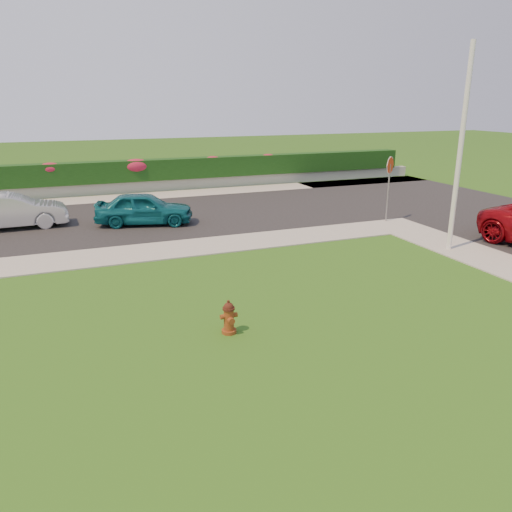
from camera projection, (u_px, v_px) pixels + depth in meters
name	position (u px, v px, depth m)	size (l,w,h in m)	color
ground	(381.00, 369.00, 9.19)	(120.00, 120.00, 0.00)	black
street_far	(70.00, 224.00, 19.89)	(26.00, 8.00, 0.04)	black
sidewalk_far	(40.00, 263.00, 15.10)	(24.00, 2.00, 0.04)	gray
curb_corner	(397.00, 226.00, 19.62)	(2.00, 2.00, 0.04)	gray
sidewalk_beyond	(149.00, 196.00, 25.73)	(34.00, 2.00, 0.04)	gray
retaining_wall	(144.00, 186.00, 26.98)	(34.00, 0.40, 0.60)	gray
hedge	(142.00, 170.00, 26.81)	(32.00, 0.90, 1.10)	black
fire_hydrant	(229.00, 318.00, 10.53)	(0.38, 0.36, 0.74)	#54200D
sedan_teal	(144.00, 208.00, 19.62)	(1.51, 3.75, 1.28)	#0C535F
sedan_silver	(11.00, 211.00, 19.01)	(1.41, 4.04, 1.33)	#AFB1B7
utility_pole	(460.00, 151.00, 15.58)	(0.16, 0.16, 6.46)	silver
stop_sign	(390.00, 173.00, 19.79)	(0.61, 0.41, 2.65)	slate
flower_clump_c	(50.00, 169.00, 25.03)	(1.19, 0.77, 0.60)	#BE2046
flower_clump_d	(136.00, 166.00, 26.53)	(1.50, 0.96, 0.75)	#BE2046
flower_clump_e	(213.00, 161.00, 27.99)	(1.07, 0.69, 0.54)	#BE2046
flower_clump_f	(268.00, 158.00, 29.15)	(1.04, 0.67, 0.52)	#BE2046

